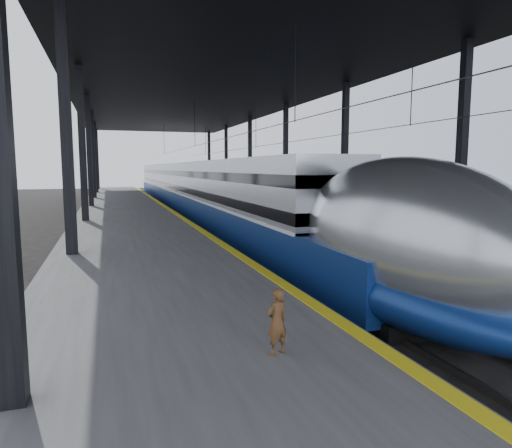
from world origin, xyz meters
name	(u,v)px	position (x,y,z in m)	size (l,w,h in m)	color
ground	(297,312)	(0.00, 0.00, 0.00)	(160.00, 160.00, 0.00)	black
platform	(127,218)	(-3.50, 20.00, 0.50)	(6.00, 80.00, 1.00)	#4C4C4F
yellow_strip	(170,210)	(-0.70, 20.00, 1.00)	(0.30, 80.00, 0.01)	yellow
rails	(244,221)	(4.50, 20.00, 0.08)	(6.52, 80.00, 0.16)	slate
canopy	(206,87)	(1.90, 20.00, 9.12)	(18.00, 75.00, 9.47)	black
tgv_train	(194,191)	(2.00, 25.99, 1.96)	(2.93, 65.20, 4.19)	#BABDC2
second_train	(230,186)	(7.00, 33.53, 2.02)	(2.89, 56.05, 3.98)	navy
child	(277,322)	(-2.31, -4.62, 1.51)	(0.37, 0.24, 1.01)	#52331B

